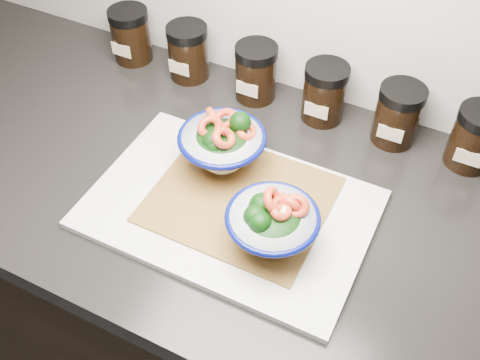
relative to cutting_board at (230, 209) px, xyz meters
The scene contains 12 objects.
cabinet 0.48m from the cutting_board, 128.93° to the left, with size 3.43×0.58×0.86m, color black.
countertop 0.07m from the cutting_board, 128.93° to the left, with size 3.50×0.60×0.04m, color black.
cutting_board is the anchor object (origin of this frame).
bamboo_mat 0.02m from the cutting_board, 65.79° to the left, with size 0.28×0.24×0.00m, color olive.
bowl_left 0.11m from the cutting_board, 124.23° to the left, with size 0.15×0.15×0.11m.
bowl_right 0.11m from the cutting_board, 22.24° to the right, with size 0.14×0.14×0.11m.
spice_jar_a 0.48m from the cutting_board, 142.69° to the left, with size 0.08×0.08×0.11m.
spice_jar_b 0.38m from the cutting_board, 129.89° to the left, with size 0.08×0.08×0.11m.
spice_jar_c 0.31m from the cutting_board, 107.54° to the left, with size 0.08×0.08×0.11m.
spice_jar_d 0.30m from the cutting_board, 80.38° to the left, with size 0.08×0.08×0.11m.
spice_jar_e 0.35m from the cutting_board, 57.10° to the left, with size 0.08×0.08×0.11m.
spice_jar_f 0.43m from the cutting_board, 42.00° to the left, with size 0.08×0.08×0.11m.
Camera 1 is at (0.32, 0.89, 1.61)m, focal length 42.00 mm.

